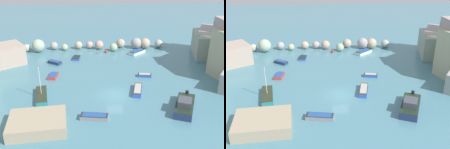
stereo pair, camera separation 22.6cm
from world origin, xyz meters
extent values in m
plane|color=teal|center=(0.00, 0.00, 0.00)|extent=(160.00, 160.00, 0.00)
cube|color=tan|center=(-20.32, 14.08, 1.89)|extent=(9.37, 8.65, 3.78)
cube|color=#9BA896|center=(20.87, 16.16, 2.35)|extent=(7.21, 9.57, 4.70)
cube|color=#A29998|center=(22.45, 16.36, 2.80)|extent=(9.17, 9.26, 5.60)
sphere|color=#AAB196|center=(-17.30, 21.66, 0.81)|extent=(1.63, 1.63, 1.63)
sphere|color=#9EB399|center=(-14.72, 21.20, 1.38)|extent=(2.76, 2.76, 2.76)
sphere|color=#9F9A97|center=(-11.51, 22.51, 0.86)|extent=(1.71, 1.71, 1.71)
sphere|color=#ADB18D|center=(-9.14, 21.77, 0.72)|extent=(1.43, 1.43, 1.43)
sphere|color=tan|center=(-6.12, 22.52, 0.85)|extent=(1.70, 1.70, 1.70)
sphere|color=#B19992|center=(-3.66, 22.72, 0.80)|extent=(1.60, 1.60, 1.60)
sphere|color=tan|center=(-1.51, 22.03, 0.97)|extent=(1.93, 1.93, 1.93)
sphere|color=#A1B592|center=(1.57, 20.40, 0.86)|extent=(1.72, 1.72, 1.72)
sphere|color=tan|center=(3.37, 22.69, 0.99)|extent=(1.99, 1.99, 1.99)
sphere|color=#9D9797|center=(6.76, 21.89, 1.19)|extent=(2.38, 2.38, 2.38)
sphere|color=tan|center=(8.83, 21.90, 1.12)|extent=(2.24, 2.24, 2.24)
sphere|color=#A2AA9C|center=(11.95, 22.01, 0.90)|extent=(1.81, 1.81, 1.81)
cube|color=tan|center=(-10.22, -7.93, 0.76)|extent=(7.33, 6.04, 1.51)
sphere|color=red|center=(-0.19, 19.55, 0.30)|extent=(0.61, 0.61, 0.61)
cube|color=navy|center=(9.16, -4.98, 0.49)|extent=(4.59, 6.54, 0.97)
cube|color=black|center=(9.16, -4.98, 1.00)|extent=(4.50, 6.41, 0.06)
cube|color=#3F444C|center=(8.85, -5.71, 1.47)|extent=(2.43, 2.60, 1.00)
cube|color=black|center=(10.32, -2.32, 1.22)|extent=(0.55, 0.51, 0.50)
cube|color=teal|center=(-10.97, 0.03, 0.33)|extent=(2.44, 5.62, 0.65)
cube|color=#29301E|center=(-10.97, 0.03, 0.68)|extent=(2.40, 5.51, 0.06)
cylinder|color=silver|center=(-10.97, 0.03, 2.79)|extent=(0.10, 0.10, 4.29)
cube|color=blue|center=(3.61, 0.65, 0.31)|extent=(2.06, 4.21, 0.62)
cube|color=#302920|center=(3.61, 0.65, 0.65)|extent=(2.02, 4.13, 0.06)
cube|color=#ADA89E|center=(3.61, 0.65, 0.66)|extent=(1.75, 3.58, 0.08)
cube|color=navy|center=(-10.49, 13.79, 0.24)|extent=(2.81, 2.41, 0.49)
cube|color=#321B20|center=(-10.49, 13.79, 0.52)|extent=(2.76, 2.37, 0.06)
cube|color=#234C93|center=(-10.49, 13.79, 0.53)|extent=(2.39, 2.05, 0.08)
cube|color=#2F4DAE|center=(-6.38, 16.17, 0.18)|extent=(1.65, 2.50, 0.37)
cube|color=#1A2926|center=(-6.38, 16.17, 0.40)|extent=(1.62, 2.45, 0.06)
cube|color=white|center=(6.46, 18.39, 0.30)|extent=(3.92, 3.69, 0.59)
cube|color=#1A2F1E|center=(6.46, 18.39, 0.62)|extent=(3.84, 3.62, 0.06)
cube|color=#234C93|center=(6.46, 18.39, 0.63)|extent=(3.33, 3.14, 0.08)
cube|color=blue|center=(5.78, 6.36, 0.22)|extent=(2.47, 1.44, 0.43)
cube|color=black|center=(5.78, 6.36, 0.46)|extent=(2.42, 1.41, 0.06)
cube|color=#ADA89E|center=(5.78, 6.36, 0.47)|extent=(2.10, 1.23, 0.08)
cube|color=gray|center=(-3.28, -6.35, 0.28)|extent=(3.78, 1.85, 0.56)
cube|color=#222A2B|center=(-3.28, -6.35, 0.59)|extent=(3.70, 1.81, 0.06)
cube|color=#234C93|center=(-3.28, -6.35, 0.60)|extent=(3.21, 1.57, 0.08)
cube|color=#C23631|center=(-10.09, 7.46, 0.21)|extent=(1.68, 2.94, 0.43)
cube|color=#234C93|center=(-10.09, 7.46, 0.47)|extent=(1.43, 2.50, 0.08)
cube|color=white|center=(-10.01, -9.80, 0.29)|extent=(4.04, 1.49, 0.58)
cube|color=#234C93|center=(-10.01, -9.80, 0.62)|extent=(3.43, 1.27, 0.08)
camera|label=1|loc=(-3.49, -37.02, 19.89)|focal=44.39mm
camera|label=2|loc=(-3.26, -37.03, 19.89)|focal=44.39mm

